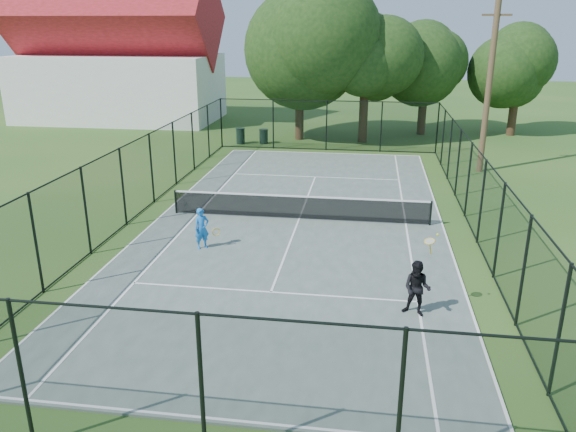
# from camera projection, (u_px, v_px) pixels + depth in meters

# --- Properties ---
(ground) EXTENTS (120.00, 120.00, 0.00)m
(ground) POSITION_uv_depth(u_px,v_px,m) (299.00, 220.00, 22.00)
(ground) COLOR #254D1A
(tennis_court) EXTENTS (11.00, 24.00, 0.06)m
(tennis_court) POSITION_uv_depth(u_px,v_px,m) (299.00, 220.00, 21.99)
(tennis_court) COLOR #4E5C54
(tennis_court) RESTS_ON ground
(tennis_net) EXTENTS (10.08, 0.08, 0.95)m
(tennis_net) POSITION_uv_depth(u_px,v_px,m) (299.00, 206.00, 21.81)
(tennis_net) COLOR black
(tennis_net) RESTS_ON tennis_court
(fence) EXTENTS (13.10, 26.10, 3.00)m
(fence) POSITION_uv_depth(u_px,v_px,m) (299.00, 183.00, 21.51)
(fence) COLOR black
(fence) RESTS_ON ground
(tree_near_left) EXTENTS (7.95, 7.95, 10.36)m
(tree_near_left) POSITION_uv_depth(u_px,v_px,m) (300.00, 39.00, 35.28)
(tree_near_left) COLOR #332114
(tree_near_left) RESTS_ON ground
(tree_near_mid) EXTENTS (5.50, 5.50, 7.20)m
(tree_near_mid) POSITION_uv_depth(u_px,v_px,m) (365.00, 72.00, 35.10)
(tree_near_mid) COLOR #332114
(tree_near_mid) RESTS_ON ground
(tree_near_right) EXTENTS (6.16, 6.16, 8.50)m
(tree_near_right) POSITION_uv_depth(u_px,v_px,m) (427.00, 54.00, 37.32)
(tree_near_right) COLOR #332114
(tree_near_right) RESTS_ON ground
(tree_far_right) EXTENTS (4.84, 4.84, 6.40)m
(tree_far_right) POSITION_uv_depth(u_px,v_px,m) (518.00, 76.00, 37.41)
(tree_far_right) COLOR #332114
(tree_far_right) RESTS_ON ground
(building) EXTENTS (15.30, 8.15, 11.87)m
(building) POSITION_uv_depth(u_px,v_px,m) (117.00, 56.00, 43.29)
(building) COLOR silver
(building) RESTS_ON ground
(trash_bin_left) EXTENTS (0.58, 0.58, 0.99)m
(trash_bin_left) POSITION_uv_depth(u_px,v_px,m) (240.00, 136.00, 35.81)
(trash_bin_left) COLOR black
(trash_bin_left) RESTS_ON ground
(trash_bin_right) EXTENTS (0.58, 0.58, 0.92)m
(trash_bin_right) POSITION_uv_depth(u_px,v_px,m) (264.00, 136.00, 35.85)
(trash_bin_right) COLOR black
(trash_bin_right) RESTS_ON ground
(utility_pole) EXTENTS (1.40, 0.30, 8.45)m
(utility_pole) POSITION_uv_depth(u_px,v_px,m) (489.00, 88.00, 27.88)
(utility_pole) COLOR #4C3823
(utility_pole) RESTS_ON ground
(player_blue) EXTENTS (0.89, 0.58, 1.41)m
(player_blue) POSITION_uv_depth(u_px,v_px,m) (202.00, 228.00, 18.92)
(player_blue) COLOR blue
(player_blue) RESTS_ON tennis_court
(player_black) EXTENTS (0.91, 0.88, 2.19)m
(player_black) POSITION_uv_depth(u_px,v_px,m) (417.00, 288.00, 14.53)
(player_black) COLOR black
(player_black) RESTS_ON tennis_court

